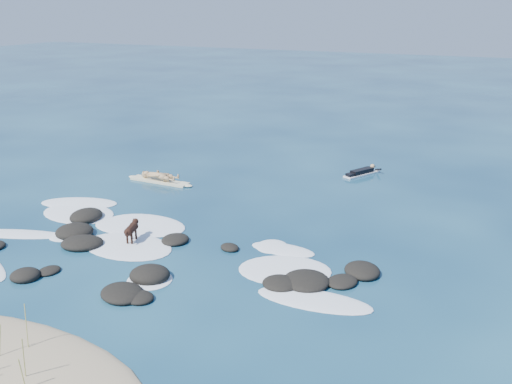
% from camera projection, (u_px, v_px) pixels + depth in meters
% --- Properties ---
extents(ground, '(160.00, 160.00, 0.00)m').
position_uv_depth(ground, '(171.00, 243.00, 20.22)').
color(ground, '#0A2642').
rests_on(ground, ground).
extents(reef_rocks, '(14.84, 6.15, 0.53)m').
position_uv_depth(reef_rocks, '(135.00, 256.00, 18.96)').
color(reef_rocks, black).
rests_on(reef_rocks, ground).
extents(breaking_foam, '(15.35, 8.30, 0.12)m').
position_uv_depth(breaking_foam, '(140.00, 239.00, 20.56)').
color(breaking_foam, white).
rests_on(breaking_foam, ground).
extents(standing_surfer_rig, '(3.62, 0.73, 2.06)m').
position_uv_depth(standing_surfer_rig, '(159.00, 166.00, 26.76)').
color(standing_surfer_rig, beige).
rests_on(standing_surfer_rig, ground).
extents(paddling_surfer_rig, '(1.59, 2.26, 0.41)m').
position_uv_depth(paddling_surfer_rig, '(362.00, 172.00, 28.13)').
color(paddling_surfer_rig, white).
rests_on(paddling_surfer_rig, ground).
extents(dog, '(0.53, 1.21, 0.79)m').
position_uv_depth(dog, '(132.00, 229.00, 20.13)').
color(dog, black).
rests_on(dog, ground).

